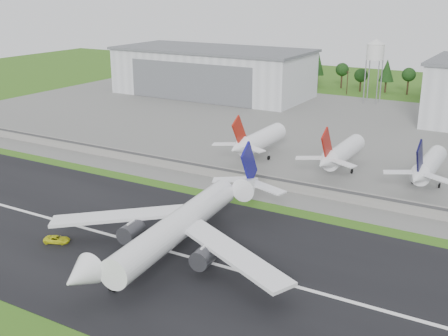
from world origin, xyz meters
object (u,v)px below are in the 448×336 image
Objects in this scene: ground_vehicle at (57,239)px; parked_jet_red_b at (340,154)px; parked_jet_red_a at (257,141)px; main_airliner at (176,233)px; parked_jet_navy at (427,167)px.

ground_vehicle is 83.41m from parked_jet_red_b.
parked_jet_red_a reaches higher than parked_jet_red_b.
parked_jet_red_b is at bearing -104.71° from main_airliner.
parked_jet_navy reaches higher than ground_vehicle.
parked_jet_red_b is at bearing 179.96° from parked_jet_navy.
main_airliner is 68.91m from parked_jet_red_a.
main_airliner is 1.89× the size of parked_jet_red_b.
parked_jet_red_a is at bearing -82.09° from main_airliner.
parked_jet_red_a reaches higher than ground_vehicle.
parked_jet_red_b is 24.23m from parked_jet_navy.
parked_jet_navy is at bearing -0.05° from parked_jet_red_a.
parked_jet_red_b reaches higher than ground_vehicle.
parked_jet_red_a is at bearing -30.95° from ground_vehicle.
main_airliner is 10.94× the size of ground_vehicle.
ground_vehicle is 0.17× the size of parked_jet_red_a.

